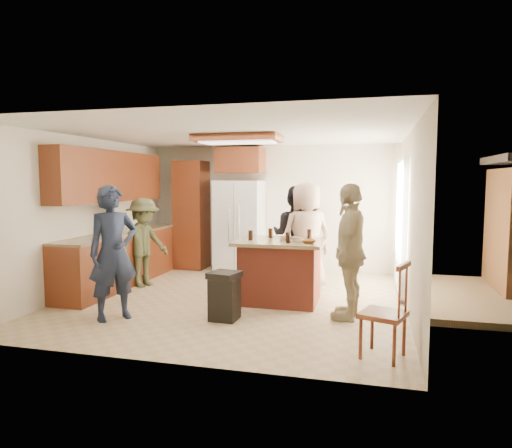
% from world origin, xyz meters
% --- Properties ---
extents(person_front_left, '(0.77, 0.79, 1.75)m').
position_xyz_m(person_front_left, '(-1.23, -1.33, 0.87)').
color(person_front_left, '#1B2236').
rests_on(person_front_left, ground).
extents(person_behind_left, '(0.91, 0.66, 1.71)m').
position_xyz_m(person_behind_left, '(0.71, 1.22, 0.86)').
color(person_behind_left, black).
rests_on(person_behind_left, ground).
extents(person_behind_right, '(1.04, 0.96, 1.79)m').
position_xyz_m(person_behind_right, '(0.97, 0.86, 0.90)').
color(person_behind_right, tan).
rests_on(person_behind_right, ground).
extents(person_side_right, '(0.68, 1.11, 1.77)m').
position_xyz_m(person_side_right, '(1.73, -0.54, 0.89)').
color(person_side_right, tan).
rests_on(person_side_right, ground).
extents(person_counter, '(0.79, 1.07, 1.51)m').
position_xyz_m(person_counter, '(-1.76, 0.45, 0.75)').
color(person_counter, '#404327').
rests_on(person_counter, ground).
extents(left_cabinetry, '(0.64, 3.00, 2.30)m').
position_xyz_m(left_cabinetry, '(-2.24, 0.40, 0.96)').
color(left_cabinetry, maroon).
rests_on(left_cabinetry, ground).
extents(back_wall_units, '(1.80, 0.60, 2.45)m').
position_xyz_m(back_wall_units, '(-1.33, 2.20, 1.38)').
color(back_wall_units, maroon).
rests_on(back_wall_units, ground).
extents(refrigerator, '(0.90, 0.76, 1.80)m').
position_xyz_m(refrigerator, '(-0.55, 2.12, 0.90)').
color(refrigerator, white).
rests_on(refrigerator, ground).
extents(kitchen_island, '(1.28, 1.03, 0.93)m').
position_xyz_m(kitchen_island, '(0.70, 0.03, 0.47)').
color(kitchen_island, '#9A3827').
rests_on(kitchen_island, ground).
extents(island_items, '(1.04, 0.64, 0.15)m').
position_xyz_m(island_items, '(0.91, -0.06, 0.97)').
color(island_items, silver).
rests_on(island_items, kitchen_island).
extents(trash_bin, '(0.43, 0.43, 0.63)m').
position_xyz_m(trash_bin, '(0.17, -1.00, 0.32)').
color(trash_bin, black).
rests_on(trash_bin, ground).
extents(spindle_chair, '(0.53, 0.53, 0.99)m').
position_xyz_m(spindle_chair, '(2.15, -1.82, 0.45)').
color(spindle_chair, maroon).
rests_on(spindle_chair, ground).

